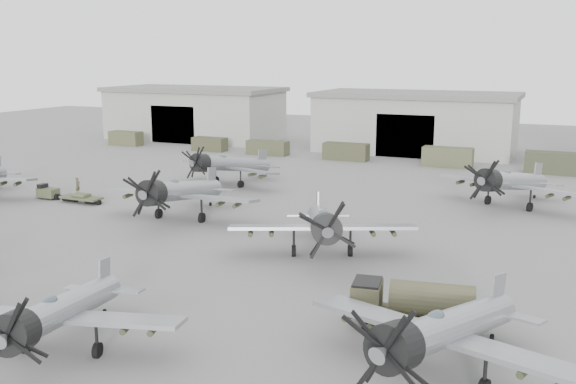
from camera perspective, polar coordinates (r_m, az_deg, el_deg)
name	(u,v)px	position (r m, az deg, el deg)	size (l,w,h in m)	color
ground	(194,284)	(40.81, -8.35, -8.10)	(220.00, 220.00, 0.00)	slate
hangar_left	(195,113)	(111.44, -8.28, 6.98)	(29.00, 14.80, 8.70)	gray
hangar_center	(416,122)	(97.03, 11.30, 6.14)	(29.00, 14.80, 8.70)	gray
support_truck_0	(126,138)	(105.12, -14.22, 4.65)	(5.27, 2.20, 2.21)	#46472E
support_truck_1	(210,144)	(96.58, -6.98, 4.24)	(5.13, 2.20, 2.01)	#3A3B26
support_truck_2	(268,148)	(92.12, -1.82, 3.96)	(5.99, 2.20, 2.03)	#3F422B
support_truck_3	(346,152)	(87.74, 5.18, 3.60)	(6.13, 2.20, 2.30)	#3B3C27
support_truck_4	(448,157)	(84.47, 14.00, 3.03)	(6.29, 2.20, 2.50)	#484B31
support_truck_5	(554,163)	(83.36, 22.53, 2.40)	(6.52, 2.20, 2.64)	#323824
aircraft_near_1	(57,313)	(32.39, -19.82, -10.07)	(11.94, 10.75, 4.76)	#92959A
aircraft_near_2	(442,331)	(28.91, 13.51, -11.94)	(13.08, 11.78, 5.23)	#919398
aircraft_mid_1	(178,192)	(55.64, -9.73, 0.02)	(14.02, 12.61, 5.60)	gray
aircraft_mid_2	(322,223)	(45.11, 3.08, -2.80)	(13.01, 11.79, 5.32)	gray
aircraft_far_0	(227,164)	(70.22, -5.47, 2.46)	(12.90, 11.61, 5.15)	gray
aircraft_far_1	(509,182)	(62.91, 19.06, 0.87)	(13.56, 12.24, 5.48)	gray
fuel_tanker	(413,301)	(34.42, 11.06, -9.52)	(6.80, 3.72, 2.53)	#46452E
tug_trailer	(61,195)	(66.91, -19.57, -0.22)	(7.42, 1.66, 1.49)	#43482F
ground_crew	(78,186)	(69.35, -18.18, 0.54)	(0.63, 0.41, 1.72)	#46462E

